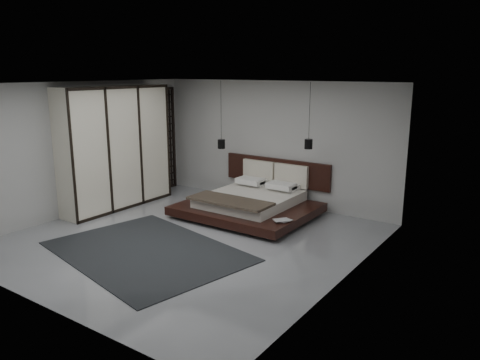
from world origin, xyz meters
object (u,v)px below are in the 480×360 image
Objects in this scene: bed at (251,202)px; rug at (147,251)px; lattice_screen at (162,140)px; wardrobe at (115,148)px; pendant_right at (308,144)px; pendant_left at (221,144)px.

bed reaches higher than rug.
wardrobe reaches higher than lattice_screen.
pendant_right is (1.10, 0.41, 1.30)m from bed.
bed is at bearing 83.71° from rug.
bed is at bearing -20.54° from pendant_left.
bed is 1.75m from pendant_right.
wardrobe is 3.26m from rug.
bed is 1.61m from pendant_left.
pendant_right is 3.83m from rug.
rug is at bearing -32.29° from wardrobe.
pendant_left reaches higher than lattice_screen.
pendant_right is (4.17, -0.13, 0.28)m from lattice_screen.
pendant_right is at bearing -1.73° from lattice_screen.
rug is at bearing -50.28° from lattice_screen.
wardrobe reaches higher than bed.
wardrobe is (-1.72, -1.61, -0.04)m from pendant_left.
wardrobe is (-2.82, -1.20, 1.07)m from bed.
pendant_left is 1.15× the size of pendant_right.
lattice_screen is 1.96× the size of pendant_right.
rug is at bearing -113.73° from pendant_right.
wardrobe is (-3.92, -1.61, -0.23)m from pendant_right.
pendant_right is at bearing 66.27° from rug.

